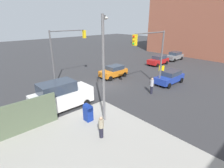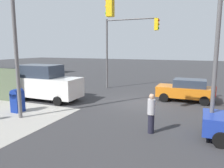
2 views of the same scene
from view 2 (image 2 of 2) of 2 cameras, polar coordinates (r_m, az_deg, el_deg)
name	(u,v)px [view 2 (image 2 of 2)]	position (r m, az deg, el deg)	size (l,w,h in m)	color
ground_plane	(139,103)	(15.66, 7.11, -4.92)	(120.00, 120.00, 0.00)	#333335
traffic_signal_nw_corner	(169,30)	(10.28, 14.73, 13.39)	(5.17, 0.36, 6.50)	#59595B
traffic_signal_se_corner	(126,40)	(20.28, 3.61, 11.47)	(5.00, 0.36, 6.50)	#59595B
street_lamp_corner	(22,32)	(12.81, -22.38, 12.53)	(2.06, 2.00, 8.00)	slate
mailbox_blue	(17,100)	(14.38, -23.47, -3.78)	(0.56, 0.64, 1.43)	navy
fire_hydrant	(215,91)	(19.16, 25.23, -1.64)	(0.26, 0.26, 0.94)	red
hatchback_orange	(186,90)	(16.82, 18.76, -1.42)	(3.96, 2.02, 1.62)	orange
van_white_delivery	(44,83)	(16.99, -17.28, 0.26)	(5.40, 2.32, 2.62)	white
pedestrian_waiting	(151,113)	(10.07, 10.23, -7.39)	(0.36, 0.36, 1.83)	#B2B2B7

